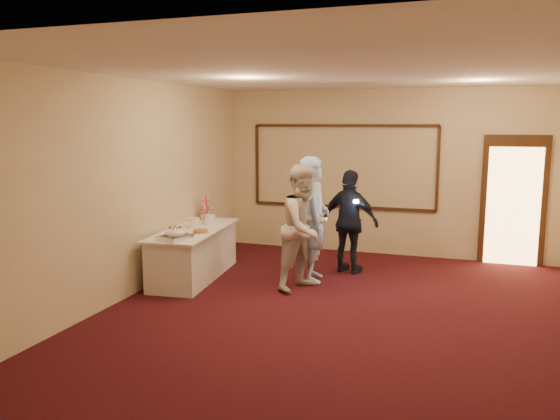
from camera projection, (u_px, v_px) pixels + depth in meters
The scene contains 14 objects.
floor at pixel (343, 316), 6.84m from camera, with size 7.00×7.00×0.00m, color #330B14.
room_walls at pixel (347, 154), 6.52m from camera, with size 6.04×7.04×3.02m.
wall_molding at pixel (343, 166), 10.09m from camera, with size 3.45×0.04×1.55m.
doorway at pixel (513, 202), 9.21m from camera, with size 1.05×0.07×2.20m.
buffet_table at pixel (194, 253), 8.51m from camera, with size 1.04×2.19×0.77m.
pavlova_tray at pixel (175, 234), 7.67m from camera, with size 0.43×0.53×0.17m.
cupcake_stand at pixel (207, 210), 9.35m from camera, with size 0.29×0.29×0.43m.
plate_stack_a at pixel (194, 223), 8.54m from camera, with size 0.19×0.19×0.15m.
plate_stack_b at pixel (210, 220), 8.81m from camera, with size 0.19×0.19×0.16m.
tart at pixel (200, 232), 8.12m from camera, with size 0.26×0.26×0.05m.
man at pixel (314, 219), 8.26m from camera, with size 0.69×0.46×1.90m, color #95B7EC.
woman at pixel (305, 227), 7.85m from camera, with size 0.88×0.69×1.82m, color beige.
guest at pixel (350, 222), 8.72m from camera, with size 0.98×0.41×1.66m, color black.
camera_flash at pixel (356, 201), 8.39m from camera, with size 0.07×0.04×0.05m, color white.
Camera 1 is at (1.36, -6.45, 2.39)m, focal length 35.00 mm.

